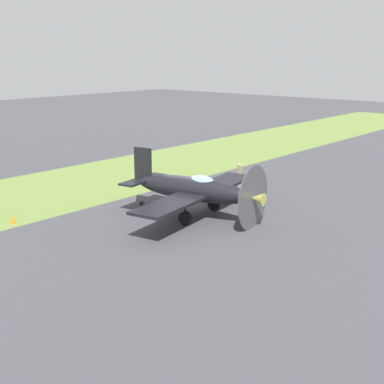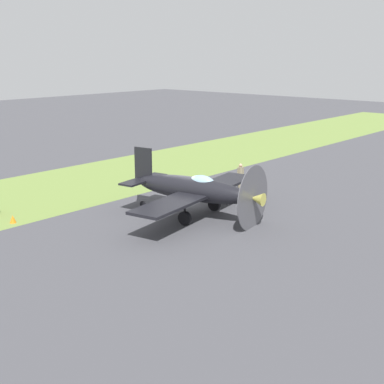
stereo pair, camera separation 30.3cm
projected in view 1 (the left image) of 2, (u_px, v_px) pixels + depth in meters
The scene contains 5 objects.
ground_plane at pixel (189, 209), 32.35m from camera, with size 160.00×160.00×0.00m, color #424247.
grass_verge at pixel (82, 183), 38.90m from camera, with size 120.00×11.00×0.01m, color olive.
airplane_lead at pixel (195, 189), 30.57m from camera, with size 10.95×8.72×3.88m.
ground_crew_chief at pixel (239, 175), 37.38m from camera, with size 0.62×0.38×1.73m.
runway_marker_cone at pixel (12, 220), 29.64m from camera, with size 0.36×0.36×0.44m, color orange.
Camera 1 is at (23.37, 20.44, 9.17)m, focal length 49.98 mm.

